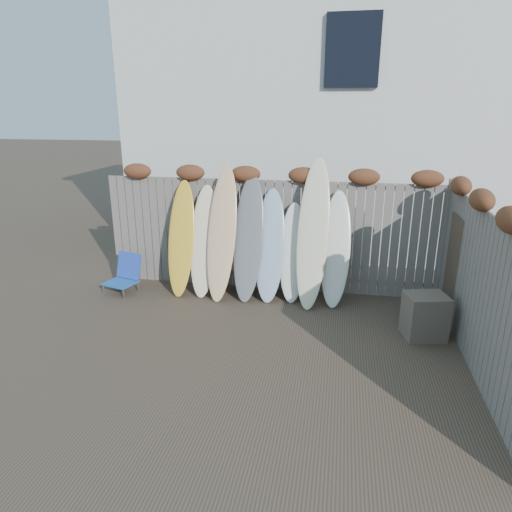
% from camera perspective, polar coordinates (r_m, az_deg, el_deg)
% --- Properties ---
extents(ground, '(80.00, 80.00, 0.00)m').
position_cam_1_polar(ground, '(6.39, -2.03, -11.88)').
color(ground, '#493A2D').
extents(back_fence, '(6.05, 0.28, 2.24)m').
position_cam_1_polar(back_fence, '(8.13, 1.97, 3.76)').
color(back_fence, slate).
rests_on(back_fence, ground).
extents(right_fence, '(0.28, 4.40, 2.24)m').
position_cam_1_polar(right_fence, '(6.26, 26.29, -2.95)').
color(right_fence, slate).
rests_on(right_fence, ground).
extents(house, '(8.50, 5.50, 6.33)m').
position_cam_1_polar(house, '(11.92, 7.45, 17.94)').
color(house, silver).
rests_on(house, ground).
extents(beach_chair, '(0.64, 0.67, 0.68)m').
position_cam_1_polar(beach_chair, '(8.60, -16.07, -2.20)').
color(beach_chair, '#225DAE').
rests_on(beach_chair, ground).
extents(wooden_crate, '(0.65, 0.58, 0.65)m').
position_cam_1_polar(wooden_crate, '(7.06, 20.35, -7.06)').
color(wooden_crate, brown).
rests_on(wooden_crate, ground).
extents(lattice_panel, '(0.12, 1.11, 1.66)m').
position_cam_1_polar(lattice_panel, '(7.38, 23.87, -2.19)').
color(lattice_panel, '#342520').
rests_on(lattice_panel, ground).
extents(surfboard_0, '(0.47, 0.71, 1.99)m').
position_cam_1_polar(surfboard_0, '(8.15, -9.32, 2.18)').
color(surfboard_0, gold).
rests_on(surfboard_0, ground).
extents(surfboard_1, '(0.49, 0.69, 1.92)m').
position_cam_1_polar(surfboard_1, '(8.05, -6.53, 1.84)').
color(surfboard_1, '#F8E0BE').
rests_on(surfboard_1, ground).
extents(surfboard_2, '(0.56, 0.83, 2.26)m').
position_cam_1_polar(surfboard_2, '(7.85, -4.28, 2.79)').
color(surfboard_2, '#F2926F').
rests_on(surfboard_2, ground).
extents(surfboard_3, '(0.54, 0.77, 2.12)m').
position_cam_1_polar(surfboard_3, '(7.81, -0.95, 2.21)').
color(surfboard_3, slate).
rests_on(surfboard_3, ground).
extents(surfboard_4, '(0.51, 0.67, 1.89)m').
position_cam_1_polar(surfboard_4, '(7.79, 1.76, 1.30)').
color(surfboard_4, '#92AEC8').
rests_on(surfboard_4, ground).
extents(surfboard_5, '(0.48, 0.62, 1.66)m').
position_cam_1_polar(surfboard_5, '(7.81, 4.64, 0.42)').
color(surfboard_5, white).
rests_on(surfboard_5, ground).
extents(surfboard_6, '(0.59, 0.89, 2.43)m').
position_cam_1_polar(surfboard_6, '(7.57, 7.14, 2.81)').
color(surfboard_6, beige).
rests_on(surfboard_6, ground).
extents(surfboard_7, '(0.50, 0.69, 1.89)m').
position_cam_1_polar(surfboard_7, '(7.70, 9.94, 0.85)').
color(surfboard_7, white).
rests_on(surfboard_7, ground).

